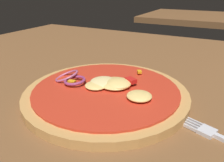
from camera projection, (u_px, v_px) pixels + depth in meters
dining_table at (122, 124)px, 0.31m from camera, size 1.23×1.09×0.03m
pizza at (106, 92)px, 0.35m from camera, size 0.25×0.25×0.03m
background_table at (198, 18)px, 1.33m from camera, size 0.62×0.53×0.03m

